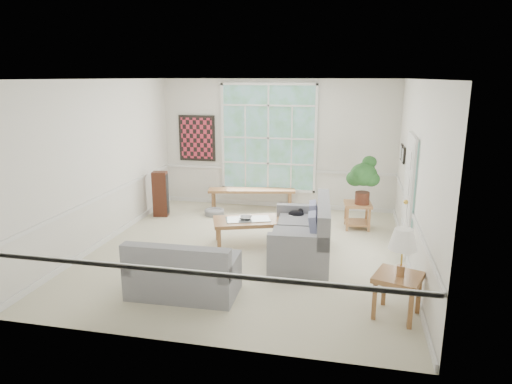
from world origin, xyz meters
TOP-DOWN VIEW (x-y plane):
  - floor at (0.00, 0.00)m, footprint 5.50×6.00m
  - ceiling at (0.00, 0.00)m, footprint 5.50×6.00m
  - wall_back at (0.00, 3.00)m, footprint 5.50×0.02m
  - wall_front at (0.00, -3.00)m, footprint 5.50×0.02m
  - wall_left at (-2.75, 0.00)m, footprint 0.02×6.00m
  - wall_right at (2.75, 0.00)m, footprint 0.02×6.00m
  - window_back at (-0.20, 2.96)m, footprint 2.30×0.08m
  - entry_door at (2.71, 0.60)m, footprint 0.08×0.90m
  - door_sidelight at (2.71, -0.03)m, footprint 0.08×0.26m
  - wall_art at (-1.95, 2.95)m, footprint 0.90×0.06m
  - wall_frame_near at (2.71, 1.75)m, footprint 0.04×0.26m
  - wall_frame_far at (2.71, 2.15)m, footprint 0.04×0.26m
  - loveseat_right at (0.94, -0.07)m, footprint 1.10×1.92m
  - loveseat_front at (-0.53, -1.80)m, footprint 1.54×0.82m
  - coffee_table at (-0.09, 0.37)m, footprint 1.42×1.07m
  - pewter_bowl at (-0.13, 0.36)m, footprint 0.30×0.30m
  - window_bench at (-0.53, 2.65)m, footprint 2.06×0.80m
  - end_table at (1.90, 1.73)m, footprint 0.59×0.59m
  - houseplant at (1.98, 1.66)m, footprint 0.65×0.65m
  - side_table at (2.40, -1.82)m, footprint 0.72×0.72m
  - table_lamp at (2.42, -1.84)m, footprint 0.47×0.47m
  - pet_bed at (-1.25, 2.00)m, footprint 0.57×0.57m
  - floor_speaker at (-2.40, 1.69)m, footprint 0.35×0.29m
  - cat at (0.78, 0.58)m, footprint 0.33×0.27m

SIDE VIEW (x-z plane):
  - floor at x=0.00m, z-range -0.01..0.00m
  - pet_bed at x=-1.25m, z-range 0.00..0.13m
  - coffee_table at x=-0.09m, z-range 0.00..0.47m
  - window_bench at x=-0.53m, z-range 0.00..0.47m
  - end_table at x=1.90m, z-range 0.00..0.54m
  - side_table at x=2.40m, z-range 0.00..0.58m
  - loveseat_front at x=-0.53m, z-range 0.00..0.83m
  - loveseat_right at x=0.94m, z-range 0.00..1.00m
  - floor_speaker at x=-2.40m, z-range 0.00..1.01m
  - pewter_bowl at x=-0.13m, z-range 0.47..0.54m
  - cat at x=0.78m, z-range 0.51..0.65m
  - table_lamp at x=2.42m, z-range 0.58..1.20m
  - houseplant at x=1.98m, z-range 0.54..1.53m
  - entry_door at x=2.71m, z-range 0.00..2.10m
  - door_sidelight at x=2.71m, z-range 0.20..2.10m
  - wall_back at x=0.00m, z-range 0.00..3.00m
  - wall_front at x=0.00m, z-range 0.00..3.00m
  - wall_left at x=-2.75m, z-range 0.00..3.00m
  - wall_right at x=2.75m, z-range 0.00..3.00m
  - wall_frame_near at x=2.71m, z-range 1.39..1.71m
  - wall_frame_far at x=2.71m, z-range 1.39..1.71m
  - wall_art at x=-1.95m, z-range 1.05..2.15m
  - window_back at x=-0.20m, z-range 0.45..2.85m
  - ceiling at x=0.00m, z-range 2.99..3.01m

